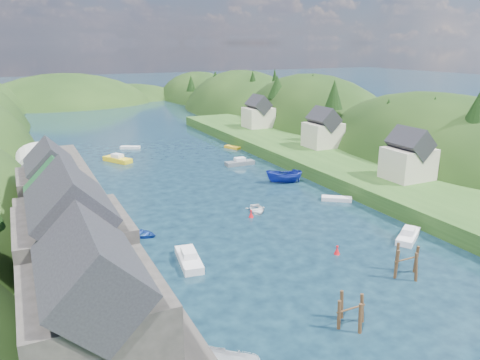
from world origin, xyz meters
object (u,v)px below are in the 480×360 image
channel_buoy_far (251,214)px  piling_cluster_near (351,314)px  channel_buoy_near (337,250)px  piling_cluster_far (406,264)px

channel_buoy_far → piling_cluster_near: bearing=-98.8°
piling_cluster_near → channel_buoy_near: bearing=57.4°
piling_cluster_near → piling_cluster_far: size_ratio=0.88×
channel_buoy_near → channel_buoy_far: same height
piling_cluster_far → channel_buoy_far: piling_cluster_far is taller
piling_cluster_near → piling_cluster_far: bearing=23.2°
piling_cluster_far → channel_buoy_near: size_ratio=3.35×
piling_cluster_far → channel_buoy_far: bearing=107.1°
piling_cluster_near → piling_cluster_far: (10.98, 4.71, 0.21)m
channel_buoy_far → piling_cluster_far: bearing=-72.9°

